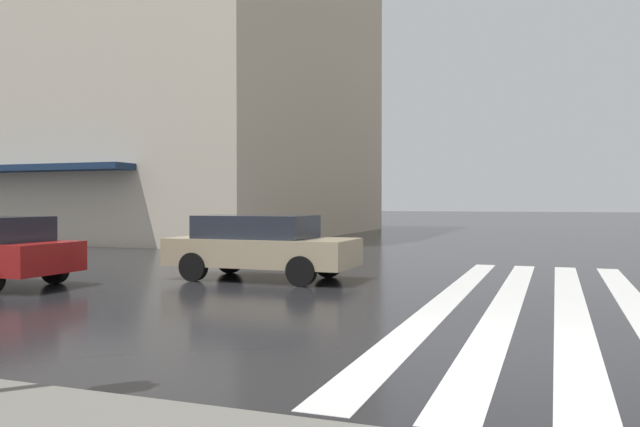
% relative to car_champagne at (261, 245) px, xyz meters
% --- Properties ---
extents(ground_plane, '(220.00, 220.00, 0.00)m').
position_rel_car_champagne_xyz_m(ground_plane, '(-5.50, -5.22, -0.76)').
color(ground_plane, black).
extents(zebra_crossing, '(13.00, 4.50, 0.01)m').
position_rel_car_champagne_xyz_m(zebra_crossing, '(-1.50, -6.34, -0.75)').
color(zebra_crossing, silver).
rests_on(zebra_crossing, ground_plane).
extents(haussmann_block_mid, '(20.82, 27.57, 18.86)m').
position_rel_car_champagne_xyz_m(haussmann_block_mid, '(16.80, 18.04, 8.48)').
color(haussmann_block_mid, beige).
rests_on(haussmann_block_mid, ground_plane).
extents(car_champagne, '(1.85, 4.10, 1.41)m').
position_rel_car_champagne_xyz_m(car_champagne, '(0.00, 0.00, 0.00)').
color(car_champagne, tan).
rests_on(car_champagne, ground_plane).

